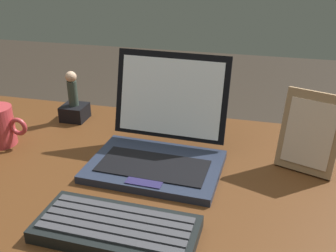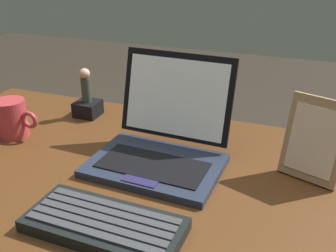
% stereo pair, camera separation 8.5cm
% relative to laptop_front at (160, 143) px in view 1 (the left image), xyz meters
% --- Properties ---
extents(desk, '(1.40, 0.74, 0.75)m').
position_rel_laptop_front_xyz_m(desk, '(-0.00, -0.08, -0.14)').
color(desk, '#4D2B13').
rests_on(desk, ground).
extents(laptop_front, '(0.31, 0.28, 0.24)m').
position_rel_laptop_front_xyz_m(laptop_front, '(0.00, 0.00, 0.00)').
color(laptop_front, '#212839').
rests_on(laptop_front, desk).
extents(external_keyboard, '(0.30, 0.14, 0.03)m').
position_rel_laptop_front_xyz_m(external_keyboard, '(-0.01, -0.27, -0.04)').
color(external_keyboard, black).
rests_on(external_keyboard, desk).
extents(photo_frame, '(0.14, 0.09, 0.19)m').
position_rel_laptop_front_xyz_m(photo_frame, '(0.33, 0.05, 0.04)').
color(photo_frame, '#95724E').
rests_on(photo_frame, desk).
extents(figurine_stand, '(0.07, 0.07, 0.05)m').
position_rel_laptop_front_xyz_m(figurine_stand, '(-0.31, 0.18, -0.03)').
color(figurine_stand, black).
rests_on(figurine_stand, desk).
extents(figurine, '(0.03, 0.03, 0.10)m').
position_rel_laptop_front_xyz_m(figurine, '(-0.31, 0.18, 0.05)').
color(figurine, '#2E3B33').
rests_on(figurine, figurine_stand).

